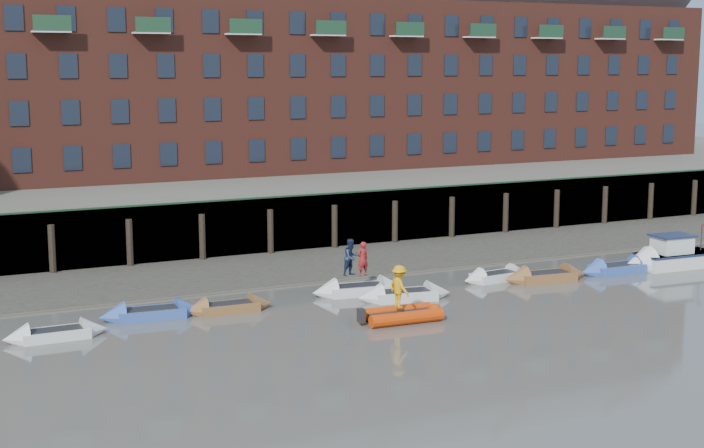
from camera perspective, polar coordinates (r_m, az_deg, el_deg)
ground at (r=38.09m, az=10.08°, el=-7.26°), size 220.00×220.00×0.00m
foreshore at (r=53.26m, az=-1.29°, el=-2.33°), size 110.00×8.00×0.50m
mud_band at (r=50.25m, az=0.32°, el=-3.04°), size 110.00×1.60×0.10m
river_wall at (r=56.92m, az=-3.12°, el=0.06°), size 110.00×1.23×3.30m
bank_terrace at (r=69.56m, az=-7.44°, el=1.71°), size 110.00×28.00×3.20m
apartment_terrace at (r=69.91m, az=-7.90°, el=10.96°), size 80.60×15.56×20.98m
rowboat_0 at (r=40.68m, az=-16.86°, el=-6.15°), size 4.05×1.19×1.17m
rowboat_1 at (r=42.88m, az=-11.61°, el=-5.11°), size 4.48×1.62×1.28m
rowboat_2 at (r=43.43m, az=-7.19°, el=-4.83°), size 4.07×1.32×1.17m
rowboat_3 at (r=46.26m, az=0.38°, el=-3.84°), size 4.66×1.87×1.32m
rowboat_4 at (r=45.25m, az=3.09°, el=-4.15°), size 4.63×2.04×1.30m
rowboat_5 at (r=49.70m, az=8.39°, el=-3.04°), size 4.11×1.57×1.16m
rowboat_6 at (r=49.96m, az=11.20°, el=-3.02°), size 4.68×1.80×1.32m
rowboat_7 at (r=52.72m, az=15.17°, el=-2.52°), size 4.56×1.37×1.32m
rib_tender at (r=41.71m, az=3.04°, el=-5.27°), size 3.64×1.83×0.62m
motor_launch at (r=54.45m, az=17.65°, el=-1.89°), size 5.61×2.07×2.28m
person_rower_a at (r=45.99m, az=0.62°, el=-2.04°), size 0.65×0.48×1.64m
person_rower_b at (r=46.06m, az=-0.04°, el=-1.94°), size 1.03×0.91×1.76m
person_rib_crew at (r=41.33m, az=2.77°, el=-3.66°), size 0.80×1.25×1.83m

